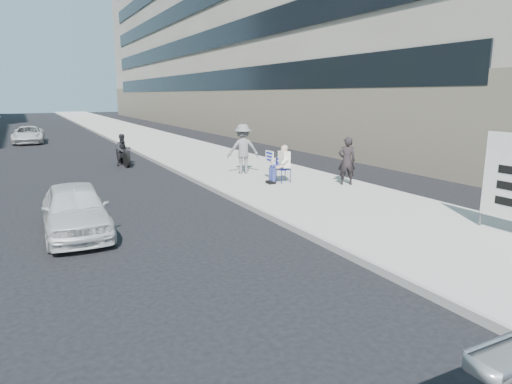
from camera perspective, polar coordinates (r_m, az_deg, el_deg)
ground at (r=9.56m, az=-0.53°, el=-7.17°), size 160.00×160.00×0.00m
near_sidewalk at (r=29.36m, az=-11.19°, el=5.86°), size 5.00×120.00×0.15m
near_building at (r=45.77m, az=0.55°, el=20.71°), size 14.00×70.00×20.00m
seated_protester at (r=15.77m, az=3.06°, el=3.77°), size 0.83×1.12×1.31m
jogger at (r=17.63m, az=-1.64°, el=5.41°), size 1.36×0.99×1.90m
pedestrian_woman at (r=15.70m, az=11.28°, el=3.84°), size 0.70×0.61×1.62m
white_sedan_near at (r=11.19m, az=-21.65°, el=-2.02°), size 1.48×3.49×1.18m
white_sedan_far at (r=33.68m, az=-26.57°, el=6.42°), size 2.11×4.11×1.11m
motorcycle at (r=21.41m, az=-16.25°, el=4.88°), size 0.76×2.05×1.42m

